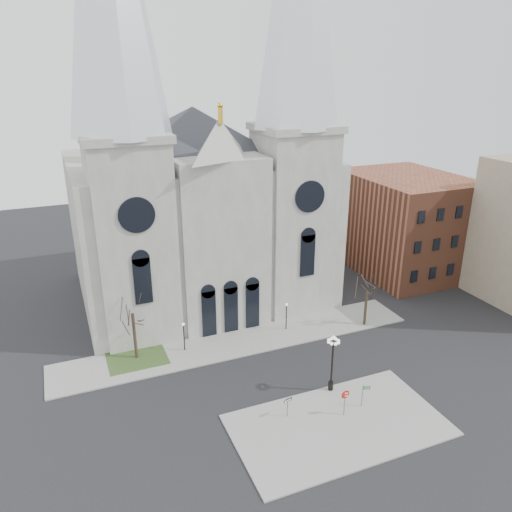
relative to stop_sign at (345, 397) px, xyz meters
name	(u,v)px	position (x,y,z in m)	size (l,w,h in m)	color
ground	(281,400)	(-4.10, 4.06, -1.98)	(160.00, 160.00, 0.00)	black
sidewalk_near	(338,425)	(-1.10, -0.94, -1.91)	(18.00, 10.00, 0.14)	gray
sidewalk_far	(239,342)	(-4.10, 15.06, -1.91)	(40.00, 6.00, 0.14)	gray
grass_patch	(137,358)	(-15.10, 16.06, -1.89)	(6.00, 5.00, 0.18)	#2D441D
cathedral	(202,157)	(-4.10, 26.92, 16.50)	(33.00, 26.66, 54.00)	gray
bg_building_brick	(404,223)	(25.90, 26.06, 5.02)	(14.00, 18.00, 14.00)	brown
tree_left	(132,311)	(-15.10, 16.06, 3.61)	(3.20, 3.20, 7.50)	black
tree_right	(367,291)	(10.90, 13.06, 2.49)	(3.20, 3.20, 6.00)	black
ped_lamp_left	(184,332)	(-10.10, 15.56, 0.35)	(0.32, 0.32, 3.26)	black
ped_lamp_right	(286,312)	(1.90, 15.56, 0.35)	(0.32, 0.32, 3.26)	black
stop_sign	(345,397)	(0.00, 0.00, 0.00)	(0.88, 0.34, 2.58)	slate
globe_lamp	(333,356)	(0.77, 3.56, 1.77)	(1.39, 1.39, 5.75)	black
one_way_sign	(288,404)	(-4.65, 1.68, -0.51)	(0.83, 0.22, 1.92)	slate
street_name_sign	(363,394)	(2.18, 0.40, -0.56)	(0.66, 0.28, 2.16)	slate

